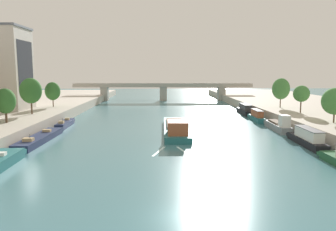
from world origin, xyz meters
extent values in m
plane|color=#42757F|center=(0.00, 0.00, 0.00)|extent=(400.00, 400.00, 0.00)
cube|color=#B7AD9E|center=(41.31, 55.00, 1.23)|extent=(36.00, 170.00, 2.45)
cube|color=#23666B|center=(1.42, 37.71, 0.49)|extent=(4.72, 23.80, 0.99)
cube|color=#23666B|center=(1.57, 49.93, 0.59)|extent=(4.21, 1.27, 0.86)
cube|color=#23666B|center=(1.42, 37.71, 1.02)|extent=(4.80, 23.80, 0.06)
cube|color=#9E5133|center=(1.31, 29.63, 2.13)|extent=(3.37, 4.79, 2.17)
cube|color=black|center=(1.34, 32.02, 2.46)|extent=(2.65, 0.06, 0.61)
cube|color=brown|center=(1.45, 40.08, 1.23)|extent=(3.60, 12.39, 0.36)
cylinder|color=#232328|center=(1.99, 30.57, 1.60)|extent=(0.07, 0.07, 1.10)
cube|color=silver|center=(1.76, 21.51, 0.01)|extent=(1.93, 5.88, 0.03)
cube|color=silver|center=(-1.84, 21.56, 0.01)|extent=(2.07, 5.85, 0.03)
cube|color=#23666B|center=(-21.47, 19.19, 0.74)|extent=(2.96, 1.32, 0.99)
cube|color=#1E284C|center=(-21.46, 28.67, 0.50)|extent=(3.01, 15.63, 1.01)
cube|color=#1E284C|center=(-21.28, 36.81, 0.60)|extent=(2.56, 1.27, 0.87)
cube|color=#1E284C|center=(-21.46, 28.67, 1.04)|extent=(3.07, 15.63, 0.06)
cube|color=tan|center=(-21.39, 32.10, 1.27)|extent=(1.35, 0.93, 0.40)
cube|color=tan|center=(-21.56, 24.31, 1.31)|extent=(1.49, 1.13, 0.48)
cylinder|color=#232328|center=(-21.17, 23.99, 1.62)|extent=(0.07, 0.07, 1.10)
cube|color=#1E284C|center=(-21.50, 43.53, 0.55)|extent=(2.05, 9.77, 1.10)
cube|color=#1E284C|center=(-21.67, 48.74, 0.66)|extent=(1.70, 1.29, 0.92)
cube|color=#1E284C|center=(-21.50, 43.53, 1.13)|extent=(2.09, 9.77, 0.06)
cube|color=tan|center=(-21.57, 45.67, 1.36)|extent=(0.90, 0.93, 0.40)
cube|color=tan|center=(-21.42, 40.81, 1.40)|extent=(0.99, 1.13, 0.48)
cylinder|color=#232328|center=(-21.15, 40.63, 1.71)|extent=(0.07, 0.07, 1.10)
cube|color=#235633|center=(20.91, 17.55, 0.60)|extent=(2.65, 1.23, 0.86)
cube|color=black|center=(21.34, 24.90, 0.53)|extent=(2.41, 11.09, 1.06)
cube|color=black|center=(21.52, 30.76, 0.63)|extent=(2.01, 1.28, 0.89)
cube|color=black|center=(21.34, 24.90, 1.09)|extent=(2.45, 11.09, 0.06)
cube|color=white|center=(21.32, 24.35, 1.91)|extent=(1.91, 7.11, 1.58)
cube|color=#4C4C51|center=(21.32, 24.35, 2.74)|extent=(2.04, 7.33, 0.08)
cylinder|color=#232328|center=(21.55, 21.58, 1.67)|extent=(0.07, 0.07, 1.10)
cube|color=gray|center=(21.63, 38.28, 0.62)|extent=(2.61, 10.82, 1.24)
cube|color=gray|center=(21.85, 44.00, 0.74)|extent=(2.12, 1.34, 0.99)
cube|color=gray|center=(21.63, 38.28, 1.27)|extent=(2.65, 10.82, 0.06)
cube|color=white|center=(21.48, 34.64, 2.39)|extent=(1.72, 2.21, 2.18)
cube|color=black|center=(21.53, 35.72, 2.72)|extent=(1.31, 0.08, 0.61)
cube|color=brown|center=(21.67, 39.36, 1.48)|extent=(1.92, 5.65, 0.36)
cylinder|color=#232328|center=(21.83, 35.05, 1.85)|extent=(0.07, 0.07, 1.10)
cube|color=#23666B|center=(21.01, 50.51, 0.53)|extent=(2.01, 9.63, 1.07)
cube|color=#23666B|center=(21.18, 55.65, 0.64)|extent=(1.64, 1.28, 0.90)
cube|color=#23666B|center=(21.01, 50.51, 1.10)|extent=(2.04, 9.63, 0.06)
cube|color=#9E5133|center=(21.00, 50.03, 1.87)|extent=(1.59, 6.18, 1.48)
cube|color=#4C4C51|center=(21.00, 50.03, 2.65)|extent=(1.70, 6.36, 0.08)
cylinder|color=#232328|center=(21.17, 47.63, 1.68)|extent=(0.07, 0.07, 1.10)
cube|color=black|center=(21.59, 63.15, 0.61)|extent=(2.46, 11.11, 1.22)
cube|color=black|center=(21.77, 69.03, 0.73)|extent=(2.04, 1.32, 0.98)
cube|color=black|center=(21.59, 63.15, 1.25)|extent=(2.50, 11.12, 0.06)
cube|color=#38383D|center=(21.57, 62.60, 1.99)|extent=(1.95, 7.13, 1.43)
cube|color=#4C4C51|center=(21.57, 62.60, 2.75)|extent=(2.09, 7.34, 0.08)
cylinder|color=#232328|center=(21.80, 59.83, 1.83)|extent=(0.07, 0.07, 1.10)
cylinder|color=brown|center=(-28.91, 33.59, 3.78)|extent=(0.38, 0.38, 2.65)
ellipsoid|color=#336B2D|center=(-28.91, 33.59, 6.33)|extent=(3.54, 3.54, 4.45)
cylinder|color=brown|center=(-29.00, 45.59, 4.20)|extent=(0.33, 0.33, 3.50)
ellipsoid|color=#336B2D|center=(-29.00, 45.59, 7.44)|extent=(4.53, 4.53, 5.40)
cylinder|color=brown|center=(-29.08, 60.14, 3.83)|extent=(0.25, 0.25, 2.75)
ellipsoid|color=#336B2D|center=(-29.08, 60.14, 6.49)|extent=(3.85, 3.85, 4.65)
cylinder|color=brown|center=(29.25, 31.92, 3.71)|extent=(0.27, 0.27, 2.52)
ellipsoid|color=#427F3D|center=(29.25, 31.92, 6.29)|extent=(4.58, 4.58, 4.77)
cylinder|color=brown|center=(29.29, 45.75, 4.08)|extent=(0.26, 0.26, 3.26)
ellipsoid|color=#427F3D|center=(29.29, 45.75, 6.70)|extent=(3.50, 3.50, 3.59)
cylinder|color=brown|center=(29.01, 57.06, 4.08)|extent=(0.25, 0.25, 3.24)
ellipsoid|color=#427F3D|center=(29.01, 57.06, 7.17)|extent=(4.35, 4.35, 5.35)
cube|color=#232833|center=(-33.30, 54.45, 12.94)|extent=(0.04, 8.73, 11.44)
cube|color=#9E998E|center=(0.00, 105.89, 5.69)|extent=(70.63, 4.40, 0.60)
cube|color=#9E998E|center=(0.00, 103.89, 6.44)|extent=(70.63, 0.30, 0.90)
cube|color=#9E998E|center=(0.00, 107.89, 6.44)|extent=(70.63, 0.30, 0.90)
cube|color=#9E998E|center=(-23.31, 105.89, 2.70)|extent=(2.80, 3.60, 5.39)
cube|color=#9E998E|center=(0.00, 105.89, 2.70)|extent=(2.80, 3.60, 5.39)
cube|color=#9E998E|center=(23.31, 105.89, 2.70)|extent=(2.80, 3.60, 5.39)
camera|label=1|loc=(-1.85, -24.66, 11.46)|focal=34.99mm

